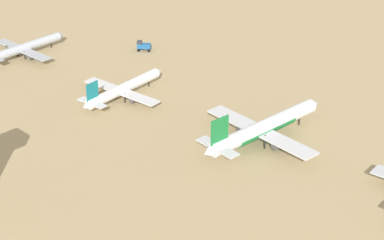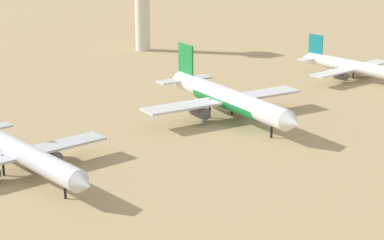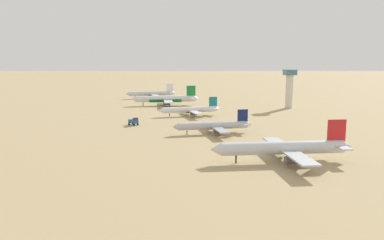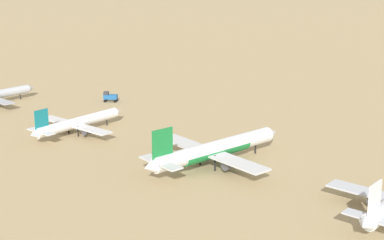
% 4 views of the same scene
% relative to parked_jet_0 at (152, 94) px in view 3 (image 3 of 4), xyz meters
% --- Properties ---
extents(ground_plane, '(1800.00, 1800.00, 0.00)m').
position_rel_parked_jet_0_xyz_m(ground_plane, '(-13.80, 101.82, -4.06)').
color(ground_plane, tan).
extents(parked_jet_0, '(41.77, 34.04, 12.04)m').
position_rel_parked_jet_0_xyz_m(parked_jet_0, '(0.00, 0.00, 0.00)').
color(parked_jet_0, silver).
rests_on(parked_jet_0, ground).
extents(parked_jet_1, '(48.18, 39.15, 13.89)m').
position_rel_parked_jet_0_xyz_m(parked_jet_1, '(-7.35, 50.56, 0.57)').
color(parked_jet_1, silver).
rests_on(parked_jet_1, ground).
extents(parked_jet_2, '(37.11, 30.24, 10.70)m').
position_rel_parked_jet_0_xyz_m(parked_jet_2, '(-17.32, 101.44, -0.45)').
color(parked_jet_2, white).
rests_on(parked_jet_2, ground).
extents(parked_jet_3, '(36.26, 29.45, 10.46)m').
position_rel_parked_jet_0_xyz_m(parked_jet_3, '(-19.62, 155.39, -0.53)').
color(parked_jet_3, '#B2B7C1').
rests_on(parked_jet_3, ground).
extents(parked_jet_4, '(47.05, 38.20, 13.57)m').
position_rel_parked_jet_0_xyz_m(parked_jet_4, '(-32.18, 205.04, 0.51)').
color(parked_jet_4, silver).
rests_on(parked_jet_4, ground).
extents(service_truck, '(5.26, 5.58, 3.90)m').
position_rel_parked_jet_0_xyz_m(service_truck, '(15.44, 128.42, -1.98)').
color(service_truck, '#1E5999').
rests_on(service_truck, ground).
extents(control_tower, '(7.20, 7.20, 25.59)m').
position_rel_parked_jet_0_xyz_m(control_tower, '(-87.02, 77.16, 10.38)').
color(control_tower, beige).
rests_on(control_tower, ground).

